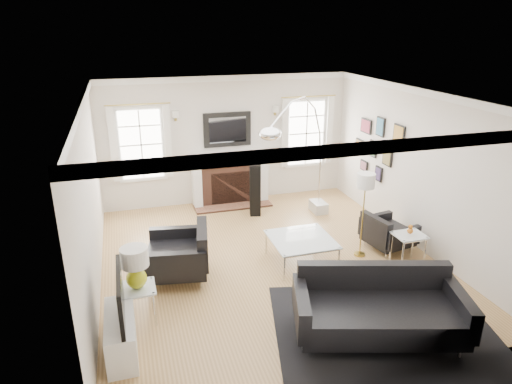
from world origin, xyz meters
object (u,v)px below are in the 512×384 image
object	(u,v)px
armchair_right	(386,233)
arc_floor_lamp	(298,158)
gourd_lamp	(135,265)
armchair_left	(182,255)
fireplace	(230,180)
sofa	(378,308)
coffee_table	(301,240)

from	to	relation	value
armchair_right	arc_floor_lamp	world-z (taller)	arc_floor_lamp
armchair_right	gourd_lamp	xyz separation A→B (m)	(-4.34, -0.91, 0.54)
gourd_lamp	armchair_left	bearing A→B (deg)	53.69
fireplace	sofa	xyz separation A→B (m)	(0.74, -5.06, -0.16)
sofa	gourd_lamp	world-z (taller)	gourd_lamp
coffee_table	armchair_left	bearing A→B (deg)	176.91
coffee_table	gourd_lamp	xyz separation A→B (m)	(-2.70, -0.86, 0.43)
armchair_right	coffee_table	distance (m)	1.65
coffee_table	fireplace	bearing A→B (deg)	99.34
sofa	coffee_table	bearing A→B (deg)	96.80
sofa	armchair_left	world-z (taller)	armchair_left
sofa	gourd_lamp	bearing A→B (deg)	158.26
armchair_left	coffee_table	distance (m)	1.99
sofa	armchair_left	distance (m)	3.09
sofa	arc_floor_lamp	world-z (taller)	arc_floor_lamp
coffee_table	arc_floor_lamp	xyz separation A→B (m)	(0.42, 1.32, 1.02)
fireplace	gourd_lamp	distance (m)	4.48
gourd_lamp	coffee_table	bearing A→B (deg)	17.71
fireplace	arc_floor_lamp	xyz separation A→B (m)	(0.92, -1.70, 0.90)
armchair_right	arc_floor_lamp	size ratio (longest dim) A/B	0.35
armchair_left	armchair_right	size ratio (longest dim) A/B	1.26
armchair_left	armchair_right	world-z (taller)	armchair_left
fireplace	arc_floor_lamp	size ratio (longest dim) A/B	0.64
sofa	armchair_right	distance (m)	2.51
fireplace	gourd_lamp	bearing A→B (deg)	-119.49
sofa	coffee_table	size ratio (longest dim) A/B	2.29
armchair_left	gourd_lamp	xyz separation A→B (m)	(-0.71, -0.97, 0.46)
armchair_left	armchair_right	bearing A→B (deg)	-0.93
fireplace	armchair_left	world-z (taller)	fireplace
armchair_right	coffee_table	xyz separation A→B (m)	(-1.65, -0.05, 0.11)
gourd_lamp	arc_floor_lamp	distance (m)	3.86
arc_floor_lamp	armchair_left	bearing A→B (deg)	-153.17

